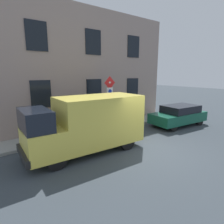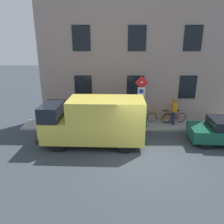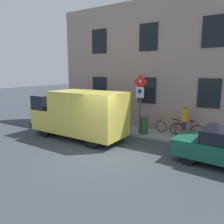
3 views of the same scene
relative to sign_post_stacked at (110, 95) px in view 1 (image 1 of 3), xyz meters
name	(u,v)px [view 1 (image 1 of 3)]	position (x,y,z in m)	size (l,w,h in m)	color
ground_plane	(151,150)	(-3.57, 0.21, -2.23)	(80.00, 80.00, 0.00)	#353D44
sidewalk_slab	(101,128)	(0.62, 0.21, -2.16)	(1.66, 14.29, 0.14)	gray
building_facade	(91,70)	(1.80, 0.21, 1.53)	(0.75, 12.29, 7.50)	gray
sign_post_stacked	(110,95)	(0.00, 0.00, 0.00)	(0.15, 0.56, 3.09)	#474C47
delivery_van	(88,123)	(-1.92, 2.59, -0.89)	(2.18, 5.39, 2.50)	#DFCC4C
parked_hatchback	(179,115)	(-1.77, -4.56, -1.49)	(2.07, 4.13, 1.38)	#15543E
bicycle_red	(128,115)	(0.90, -2.29, -1.71)	(0.48, 1.71, 0.89)	black
bicycle_orange	(118,117)	(0.90, -1.41, -1.71)	(0.46, 1.71, 0.89)	black
pedestrian	(129,108)	(0.68, -2.21, -1.15)	(0.43, 0.31, 1.72)	#262B47
litter_bin	(111,121)	(0.14, -0.21, -1.64)	(0.44, 0.44, 0.90)	#2D5133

